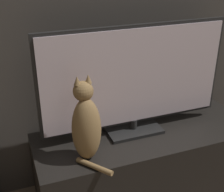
# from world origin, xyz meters

# --- Properties ---
(tv_stand) EXTENTS (1.37, 0.49, 0.43)m
(tv_stand) POSITION_xyz_m (0.00, 0.93, 0.22)
(tv_stand) COLOR black
(tv_stand) RESTS_ON ground_plane
(tv) EXTENTS (1.13, 0.20, 0.66)m
(tv) POSITION_xyz_m (-0.06, 0.99, 0.77)
(tv) COLOR black
(tv) RESTS_ON tv_stand
(cat) EXTENTS (0.17, 0.28, 0.47)m
(cat) POSITION_xyz_m (-0.41, 0.82, 0.63)
(cat) COLOR #997547
(cat) RESTS_ON tv_stand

